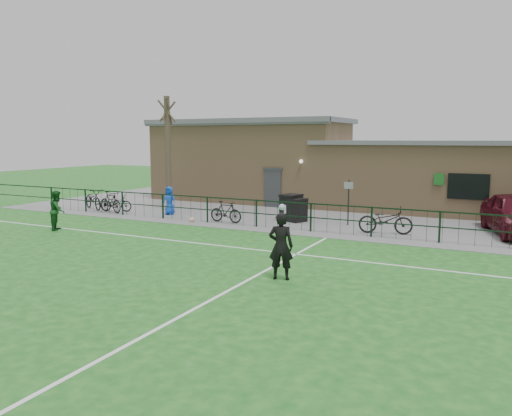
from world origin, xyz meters
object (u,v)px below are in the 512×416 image
at_px(bicycle_b, 111,202).
at_px(bicycle_d, 226,212).
at_px(bicycle_c, 116,203).
at_px(bare_tree, 168,154).
at_px(bicycle_e, 385,220).
at_px(sign_post, 348,203).
at_px(ball_ground, 192,220).
at_px(spectator_child, 169,201).
at_px(wheelie_bin_left, 291,208).
at_px(outfield_player, 58,210).
at_px(bicycle_a, 93,199).
at_px(wheelie_bin_right, 297,211).

distance_m(bicycle_b, bicycle_d, 6.90).
xyz_separation_m(bicycle_b, bicycle_c, (0.00, 0.39, -0.10)).
xyz_separation_m(bare_tree, bicycle_e, (11.85, -1.63, -2.43)).
relative_size(sign_post, ball_ground, 8.45).
bearing_deg(bicycle_d, bicycle_c, 88.75).
xyz_separation_m(bicycle_e, spectator_child, (-10.82, 0.27, 0.15)).
bearing_deg(bare_tree, wheelie_bin_left, -2.17).
bearing_deg(outfield_player, bicycle_e, -101.56).
bearing_deg(spectator_child, bare_tree, 121.41).
bearing_deg(outfield_player, bicycle_d, -83.33).
distance_m(bare_tree, bicycle_b, 3.88).
height_order(sign_post, bicycle_b, sign_post).
xyz_separation_m(bicycle_b, spectator_child, (3.16, 0.78, 0.16)).
bearing_deg(bicycle_d, bicycle_e, -83.66).
bearing_deg(bicycle_c, ball_ground, -118.74).
distance_m(bicycle_a, bicycle_c, 1.67).
bearing_deg(bicycle_e, bicycle_d, 83.09).
height_order(wheelie_bin_right, bicycle_b, bicycle_b).
relative_size(wheelie_bin_left, bicycle_c, 0.66).
distance_m(bicycle_a, bicycle_d, 8.57).
xyz_separation_m(bicycle_b, bicycle_d, (6.90, -0.02, -0.05)).
height_order(bicycle_c, bicycle_d, bicycle_d).
distance_m(bicycle_a, spectator_child, 4.83).
bearing_deg(bicycle_c, spectator_child, -101.51).
bearing_deg(bicycle_a, wheelie_bin_left, -57.94).
height_order(wheelie_bin_left, bicycle_c, wheelie_bin_left).
xyz_separation_m(bicycle_a, bicycle_c, (1.66, -0.07, -0.10)).
bearing_deg(sign_post, bicycle_d, -160.44).
bearing_deg(wheelie_bin_right, bicycle_a, -150.52).
xyz_separation_m(wheelie_bin_left, bicycle_c, (-9.31, -1.47, -0.12)).
relative_size(wheelie_bin_right, ball_ground, 4.21).
distance_m(wheelie_bin_left, spectator_child, 6.25).
distance_m(bicycle_d, ball_ground, 1.63).
relative_size(bicycle_b, outfield_player, 1.10).
xyz_separation_m(bicycle_b, bicycle_e, (13.98, 0.50, 0.01)).
relative_size(bicycle_b, spectator_child, 1.28).
height_order(bicycle_b, spectator_child, spectator_child).
bearing_deg(wheelie_bin_left, bicycle_c, -157.76).
height_order(wheelie_bin_right, bicycle_a, bicycle_a).
height_order(bare_tree, bicycle_e, bare_tree).
bearing_deg(bicycle_c, wheelie_bin_left, -99.50).
bearing_deg(wheelie_bin_right, bicycle_c, -149.10).
bearing_deg(bicycle_d, outfield_player, 132.97).
xyz_separation_m(sign_post, ball_ground, (-6.63, -2.41, -0.90)).
xyz_separation_m(wheelie_bin_left, bicycle_a, (-10.97, -1.39, -0.02)).
xyz_separation_m(wheelie_bin_right, sign_post, (2.35, 0.19, 0.50)).
xyz_separation_m(wheelie_bin_left, ball_ground, (-3.89, -2.45, -0.47)).
bearing_deg(bicycle_c, sign_post, -101.73).
xyz_separation_m(bicycle_c, bicycle_e, (13.97, 0.11, 0.10)).
height_order(bicycle_a, spectator_child, spectator_child).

